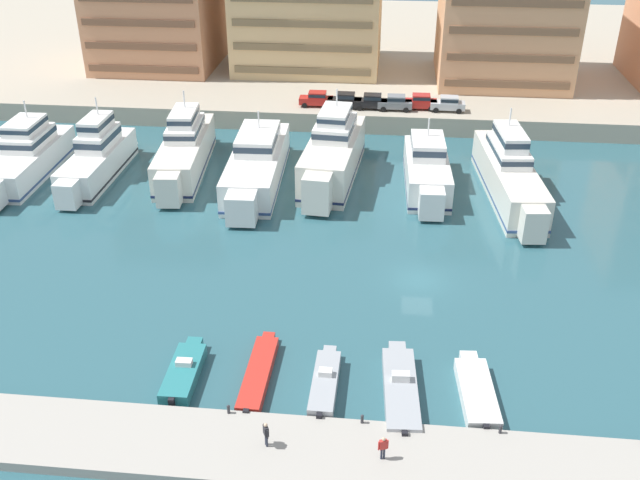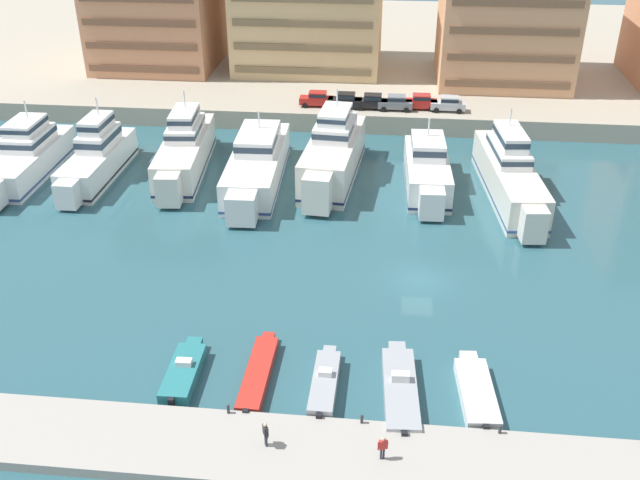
% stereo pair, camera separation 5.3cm
% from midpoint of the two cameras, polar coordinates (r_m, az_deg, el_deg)
% --- Properties ---
extents(ground_plane, '(400.00, 400.00, 0.00)m').
position_cam_midpoint_polar(ground_plane, '(57.61, 7.91, -3.19)').
color(ground_plane, '#2D5B66').
extents(quay_promenade, '(180.00, 70.00, 2.29)m').
position_cam_midpoint_polar(quay_promenade, '(119.34, 7.37, 14.78)').
color(quay_promenade, '#ADA38E').
rests_on(quay_promenade, ground).
extents(pier_dock, '(120.00, 5.40, 0.68)m').
position_cam_midpoint_polar(pier_dock, '(42.11, 8.43, -17.25)').
color(pier_dock, '#A8A399').
rests_on(pier_dock, ground).
extents(yacht_white_far_left, '(5.24, 17.87, 7.34)m').
position_cam_midpoint_polar(yacht_white_far_left, '(80.56, -22.55, 6.15)').
color(yacht_white_far_left, white).
rests_on(yacht_white_far_left, ground).
extents(yacht_white_left, '(3.78, 16.23, 7.94)m').
position_cam_midpoint_polar(yacht_white_left, '(77.44, -17.44, 6.34)').
color(yacht_white_left, white).
rests_on(yacht_white_left, ground).
extents(yacht_ivory_mid_left, '(5.53, 18.88, 8.01)m').
position_cam_midpoint_polar(yacht_ivory_mid_left, '(76.68, -10.81, 7.06)').
color(yacht_ivory_mid_left, silver).
rests_on(yacht_ivory_mid_left, ground).
extents(yacht_white_center_left, '(5.54, 20.31, 6.74)m').
position_cam_midpoint_polar(yacht_white_center_left, '(73.05, -5.12, 6.08)').
color(yacht_white_center_left, white).
rests_on(yacht_white_center_left, ground).
extents(yacht_ivory_center, '(5.94, 18.54, 8.79)m').
position_cam_midpoint_polar(yacht_ivory_center, '(73.47, 0.99, 6.88)').
color(yacht_ivory_center, silver).
rests_on(yacht_ivory_center, ground).
extents(yacht_white_center_right, '(4.59, 15.29, 6.69)m').
position_cam_midpoint_polar(yacht_white_center_right, '(72.25, 8.54, 5.56)').
color(yacht_white_center_right, white).
rests_on(yacht_white_center_right, ground).
extents(yacht_ivory_mid_right, '(5.52, 20.43, 8.14)m').
position_cam_midpoint_polar(yacht_ivory_mid_right, '(72.14, 14.89, 5.14)').
color(yacht_ivory_mid_right, silver).
rests_on(yacht_ivory_mid_right, ground).
extents(motorboat_teal_far_left, '(2.00, 6.51, 1.27)m').
position_cam_midpoint_polar(motorboat_teal_far_left, '(48.05, -10.85, -10.31)').
color(motorboat_teal_far_left, teal).
rests_on(motorboat_teal_far_left, ground).
extents(motorboat_red_left, '(1.61, 8.18, 0.82)m').
position_cam_midpoint_polar(motorboat_red_left, '(47.41, -4.98, -10.58)').
color(motorboat_red_left, red).
rests_on(motorboat_red_left, ground).
extents(motorboat_grey_mid_left, '(1.61, 6.81, 1.41)m').
position_cam_midpoint_polar(motorboat_grey_mid_left, '(46.26, 0.37, -11.41)').
color(motorboat_grey_mid_left, '#9EA3A8').
rests_on(motorboat_grey_mid_left, ground).
extents(motorboat_grey_center_left, '(2.52, 8.79, 1.47)m').
position_cam_midpoint_polar(motorboat_grey_center_left, '(46.21, 6.42, -11.76)').
color(motorboat_grey_center_left, '#9EA3A8').
rests_on(motorboat_grey_center_left, ground).
extents(motorboat_white_center, '(2.50, 7.26, 0.87)m').
position_cam_midpoint_polar(motorboat_white_center, '(46.87, 12.37, -11.77)').
color(motorboat_white_center, white).
rests_on(motorboat_white_center, ground).
extents(car_red_far_left, '(4.11, 1.95, 1.80)m').
position_cam_midpoint_polar(car_red_far_left, '(88.42, -0.29, 11.26)').
color(car_red_far_left, red).
rests_on(car_red_far_left, quay_promenade).
extents(car_black_left, '(4.13, 1.97, 1.80)m').
position_cam_midpoint_polar(car_black_left, '(87.99, 2.00, 11.15)').
color(car_black_left, black).
rests_on(car_black_left, quay_promenade).
extents(car_black_mid_left, '(4.11, 1.95, 1.80)m').
position_cam_midpoint_polar(car_black_mid_left, '(87.68, 4.13, 11.03)').
color(car_black_mid_left, black).
rests_on(car_black_mid_left, quay_promenade).
extents(car_grey_center_left, '(4.12, 1.97, 1.80)m').
position_cam_midpoint_polar(car_grey_center_left, '(87.52, 6.03, 10.91)').
color(car_grey_center_left, slate).
rests_on(car_grey_center_left, quay_promenade).
extents(car_red_center, '(4.14, 1.99, 1.80)m').
position_cam_midpoint_polar(car_red_center, '(88.23, 8.01, 10.94)').
color(car_red_center, red).
rests_on(car_red_center, quay_promenade).
extents(car_silver_center_right, '(4.14, 2.00, 1.80)m').
position_cam_midpoint_polar(car_silver_center_right, '(88.01, 10.20, 10.72)').
color(car_silver_center_right, '#B7BCC1').
rests_on(car_silver_center_right, quay_promenade).
extents(apartment_block_mid_left, '(17.18, 16.80, 22.18)m').
position_cam_midpoint_polar(apartment_block_mid_left, '(100.51, 14.74, 17.98)').
color(apartment_block_mid_left, tan).
rests_on(apartment_block_mid_left, quay_promenade).
extents(pedestrian_near_edge, '(0.41, 0.58, 1.66)m').
position_cam_midpoint_polar(pedestrian_near_edge, '(41.59, -4.38, -15.10)').
color(pedestrian_near_edge, '#282D3D').
rests_on(pedestrian_near_edge, pier_dock).
extents(pedestrian_mid_deck, '(0.58, 0.34, 1.57)m').
position_cam_midpoint_polar(pedestrian_mid_deck, '(40.96, 5.04, -16.11)').
color(pedestrian_mid_deck, '#282D3D').
rests_on(pedestrian_mid_deck, pier_dock).
extents(bollard_west, '(0.20, 0.20, 0.61)m').
position_cam_midpoint_polar(bollard_west, '(44.17, -7.37, -13.25)').
color(bollard_west, '#2D2D33').
rests_on(bollard_west, pier_dock).
extents(bollard_west_mid, '(0.20, 0.20, 0.61)m').
position_cam_midpoint_polar(bollard_west_mid, '(43.29, 3.36, -14.07)').
color(bollard_west_mid, '#2D2D33').
rests_on(bollard_west_mid, pier_dock).
extents(bollard_east_mid, '(0.20, 0.20, 0.61)m').
position_cam_midpoint_polar(bollard_east_mid, '(43.88, 14.21, -14.42)').
color(bollard_east_mid, '#2D2D33').
rests_on(bollard_east_mid, pier_dock).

